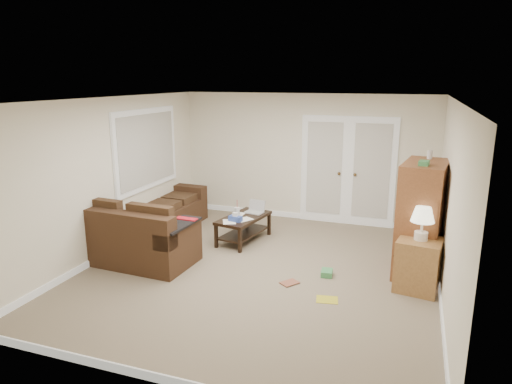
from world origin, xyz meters
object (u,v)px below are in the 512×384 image
at_px(sectional_sofa, 145,225).
at_px(side_cabinet, 419,260).
at_px(tv_armoire, 421,218).
at_px(coffee_table, 244,227).

relative_size(sectional_sofa, side_cabinet, 2.59).
relative_size(sectional_sofa, tv_armoire, 1.70).
distance_m(tv_armoire, side_cabinet, 0.73).
xyz_separation_m(tv_armoire, side_cabinet, (0.00, -0.59, -0.42)).
bearing_deg(side_cabinet, sectional_sofa, -174.22).
bearing_deg(coffee_table, sectional_sofa, -144.74).
height_order(sectional_sofa, coffee_table, sectional_sofa).
distance_m(sectional_sofa, tv_armoire, 4.45).
distance_m(sectional_sofa, side_cabinet, 4.43).
xyz_separation_m(sectional_sofa, side_cabinet, (4.42, -0.29, 0.06)).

